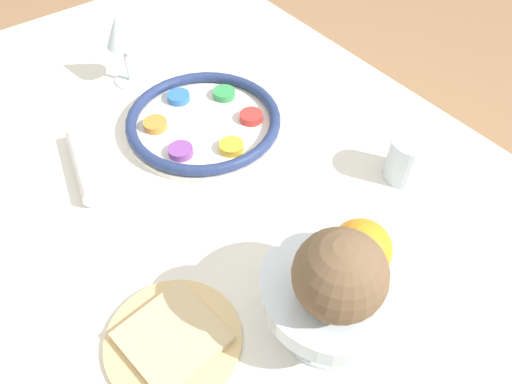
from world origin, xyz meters
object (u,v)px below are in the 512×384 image
(coconut, at_px, (340,275))
(cup_near, at_px, (408,159))
(napkin_roll, at_px, (85,165))
(seder_plate, at_px, (204,121))
(bread_plate, at_px, (173,339))
(fruit_stand, at_px, (335,293))
(wine_glass, at_px, (120,33))
(orange_fruit, at_px, (360,250))

(coconut, distance_m, cup_near, 0.36)
(napkin_roll, xyz_separation_m, cup_near, (0.33, 0.43, 0.02))
(seder_plate, xyz_separation_m, bread_plate, (0.33, -0.27, -0.01))
(bread_plate, height_order, napkin_roll, napkin_roll)
(fruit_stand, bearing_deg, seder_plate, 168.84)
(napkin_roll, bearing_deg, fruit_stand, 16.99)
(seder_plate, bearing_deg, cup_near, 33.15)
(bread_plate, bearing_deg, wine_glass, 157.66)
(orange_fruit, distance_m, bread_plate, 0.27)
(bread_plate, bearing_deg, fruit_stand, 60.82)
(bread_plate, bearing_deg, coconut, 53.77)
(wine_glass, xyz_separation_m, orange_fruit, (0.65, -0.01, 0.03))
(orange_fruit, height_order, napkin_roll, orange_fruit)
(seder_plate, distance_m, orange_fruit, 0.45)
(wine_glass, height_order, coconut, coconut)
(fruit_stand, relative_size, cup_near, 2.37)
(cup_near, bearing_deg, wine_glass, -155.24)
(seder_plate, height_order, orange_fruit, orange_fruit)
(orange_fruit, relative_size, bread_plate, 0.41)
(seder_plate, distance_m, wine_glass, 0.24)
(wine_glass, height_order, fruit_stand, wine_glass)
(bread_plate, bearing_deg, seder_plate, 141.36)
(napkin_roll, bearing_deg, cup_near, 52.25)
(fruit_stand, xyz_separation_m, bread_plate, (-0.10, -0.18, -0.07))
(wine_glass, relative_size, napkin_roll, 0.90)
(wine_glass, xyz_separation_m, bread_plate, (0.55, -0.23, -0.10))
(orange_fruit, xyz_separation_m, coconut, (0.02, -0.05, 0.02))
(cup_near, bearing_deg, bread_plate, -87.15)
(napkin_roll, bearing_deg, seder_plate, 84.72)
(bread_plate, xyz_separation_m, cup_near, (-0.02, 0.47, 0.03))
(seder_plate, height_order, bread_plate, seder_plate)
(fruit_stand, bearing_deg, bread_plate, -119.18)
(seder_plate, bearing_deg, napkin_roll, -95.28)
(coconut, distance_m, bread_plate, 0.25)
(coconut, xyz_separation_m, cup_near, (-0.14, 0.31, -0.12))
(seder_plate, relative_size, fruit_stand, 1.53)
(wine_glass, bearing_deg, seder_plate, 10.59)
(cup_near, bearing_deg, napkin_roll, -127.75)
(wine_glass, distance_m, napkin_roll, 0.28)
(bread_plate, bearing_deg, napkin_roll, 173.28)
(wine_glass, distance_m, fruit_stand, 0.65)
(bread_plate, distance_m, cup_near, 0.47)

